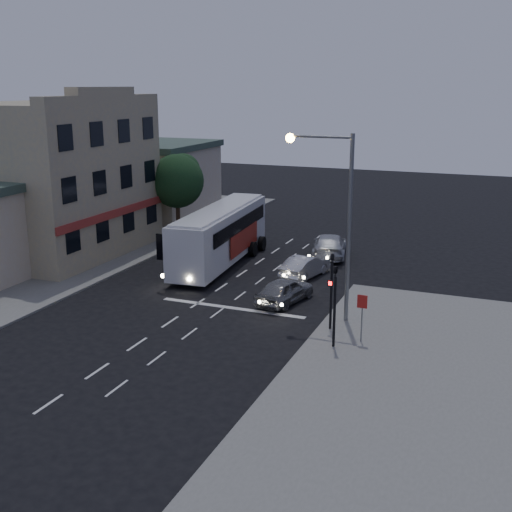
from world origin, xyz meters
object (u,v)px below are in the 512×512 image
at_px(tour_bus, 220,234).
at_px(traffic_signal_main, 331,282).
at_px(car_sedan_b, 330,245).
at_px(street_tree, 177,179).
at_px(car_sedan_a, 305,266).
at_px(streetlight, 336,206).
at_px(regulatory_sign, 362,310).
at_px(car_suv, 285,290).
at_px(traffic_signal_side, 335,297).

xyz_separation_m(tour_bus, traffic_signal_main, (9.77, -8.80, 0.44)).
distance_m(car_sedan_b, street_tree, 12.72).
relative_size(car_sedan_a, street_tree, 0.65).
height_order(car_sedan_a, car_sedan_b, car_sedan_b).
bearing_deg(streetlight, regulatory_sign, -51.25).
bearing_deg(street_tree, streetlight, -39.51).
height_order(car_suv, traffic_signal_main, traffic_signal_main).
distance_m(tour_bus, traffic_signal_side, 15.03).
height_order(traffic_signal_main, street_tree, street_tree).
relative_size(traffic_signal_main, regulatory_sign, 1.86).
xyz_separation_m(streetlight, street_tree, (-15.55, 12.82, -1.23)).
xyz_separation_m(car_suv, street_tree, (-12.46, 11.22, 3.80)).
height_order(car_suv, traffic_signal_side, traffic_signal_side).
distance_m(car_suv, traffic_signal_main, 4.83).
xyz_separation_m(tour_bus, streetlight, (9.51, -7.37, 3.75)).
xyz_separation_m(regulatory_sign, street_tree, (-17.51, 15.26, 2.90)).
bearing_deg(tour_bus, regulatory_sign, -45.38).
bearing_deg(regulatory_sign, car_sedan_b, 110.80).
relative_size(tour_bus, traffic_signal_side, 2.96).
distance_m(car_suv, car_sedan_b, 10.17).
xyz_separation_m(traffic_signal_side, regulatory_sign, (1.00, 0.96, -0.82)).
bearing_deg(car_sedan_b, car_suv, 79.51).
relative_size(car_suv, traffic_signal_main, 0.99).
height_order(traffic_signal_main, regulatory_sign, traffic_signal_main).
distance_m(tour_bus, car_sedan_b, 7.59).
bearing_deg(traffic_signal_side, regulatory_sign, 43.92).
bearing_deg(car_sedan_a, tour_bus, 3.56).
distance_m(traffic_signal_side, streetlight, 4.84).
relative_size(car_suv, car_sedan_a, 1.01).
bearing_deg(street_tree, car_sedan_b, -5.01).
xyz_separation_m(car_sedan_b, street_tree, (-12.11, 1.06, 3.74)).
xyz_separation_m(car_sedan_a, streetlight, (3.50, -6.51, 5.07)).
xyz_separation_m(tour_bus, regulatory_sign, (11.47, -9.81, -0.39)).
distance_m(car_sedan_a, traffic_signal_main, 8.95).
height_order(regulatory_sign, streetlight, streetlight).
bearing_deg(regulatory_sign, traffic_signal_main, 149.16).
xyz_separation_m(car_sedan_b, traffic_signal_main, (3.69, -13.18, 1.66)).
bearing_deg(car_suv, streetlight, 164.42).
relative_size(streetlight, street_tree, 1.45).
relative_size(tour_bus, streetlight, 1.35).
relative_size(car_suv, street_tree, 0.66).
xyz_separation_m(car_suv, traffic_signal_main, (3.34, -3.02, 1.73)).
height_order(car_sedan_b, regulatory_sign, regulatory_sign).
xyz_separation_m(car_sedan_b, regulatory_sign, (5.39, -14.20, 0.84)).
height_order(car_sedan_b, street_tree, street_tree).
distance_m(car_sedan_b, streetlight, 13.23).
relative_size(tour_bus, street_tree, 1.96).
bearing_deg(car_sedan_a, car_suv, 106.63).
height_order(car_sedan_a, regulatory_sign, regulatory_sign).
bearing_deg(traffic_signal_side, traffic_signal_main, 109.49).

